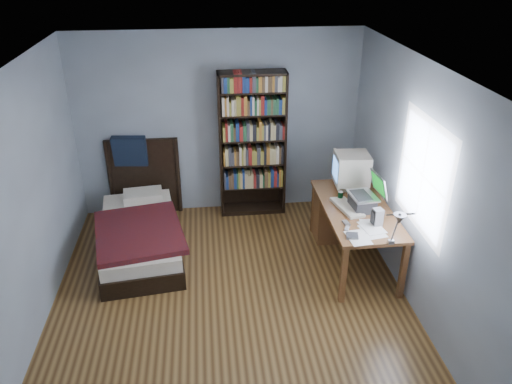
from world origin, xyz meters
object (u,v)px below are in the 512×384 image
(crt_monitor, at_px, (351,169))
(bookshelf, at_px, (252,145))
(desk_lamp, at_px, (399,221))
(speaker, at_px, (377,217))
(desk, at_px, (345,213))
(bed, at_px, (140,229))
(keyboard, at_px, (347,207))
(soda_can, at_px, (340,196))
(laptop, at_px, (364,200))

(crt_monitor, bearing_deg, bookshelf, 141.45)
(desk_lamp, xyz_separation_m, speaker, (0.08, 0.72, -0.37))
(desk, height_order, speaker, speaker)
(desk_lamp, distance_m, bed, 3.22)
(keyboard, xyz_separation_m, soda_can, (-0.03, 0.21, 0.04))
(crt_monitor, relative_size, keyboard, 0.95)
(laptop, relative_size, speaker, 2.25)
(laptop, distance_m, desk_lamp, 1.13)
(laptop, bearing_deg, bookshelf, 128.26)
(desk, bearing_deg, keyboard, -105.10)
(desk_lamp, bearing_deg, speaker, 83.23)
(crt_monitor, bearing_deg, desk_lamp, -91.16)
(laptop, xyz_separation_m, speaker, (0.04, -0.36, -0.02))
(crt_monitor, xyz_separation_m, keyboard, (-0.17, -0.51, -0.25))
(speaker, bearing_deg, desk, 87.30)
(soda_can, bearing_deg, bed, 170.82)
(desk_lamp, relative_size, soda_can, 5.30)
(desk, height_order, laptop, laptop)
(desk_lamp, bearing_deg, crt_monitor, 88.84)
(soda_can, bearing_deg, laptop, -49.84)
(desk, height_order, bookshelf, bookshelf)
(desk, relative_size, laptop, 3.55)
(speaker, xyz_separation_m, bookshelf, (-1.16, 1.78, 0.17))
(desk, bearing_deg, crt_monitor, 55.75)
(keyboard, distance_m, soda_can, 0.22)
(speaker, xyz_separation_m, soda_can, (-0.24, 0.60, -0.04))
(soda_can, bearing_deg, desk, 57.56)
(speaker, bearing_deg, laptop, 86.72)
(keyboard, bearing_deg, speaker, -74.59)
(desk_lamp, bearing_deg, bed, 146.40)
(laptop, distance_m, bookshelf, 1.82)
(keyboard, bearing_deg, laptop, -23.70)
(keyboard, relative_size, speaker, 2.52)
(bed, bearing_deg, desk_lamp, -33.60)
(crt_monitor, bearing_deg, bed, 177.97)
(crt_monitor, height_order, keyboard, crt_monitor)
(laptop, relative_size, bookshelf, 0.22)
(laptop, height_order, desk_lamp, desk_lamp)
(bookshelf, bearing_deg, desk_lamp, -66.66)
(desk, distance_m, keyboard, 0.56)
(keyboard, bearing_deg, desk, 61.07)
(desk_lamp, height_order, speaker, desk_lamp)
(desk_lamp, height_order, bookshelf, bookshelf)
(laptop, xyz_separation_m, desk_lamp, (-0.05, -1.07, 0.35))
(desk, xyz_separation_m, bed, (-2.55, 0.16, -0.15))
(desk, height_order, soda_can, soda_can)
(desk, distance_m, bookshelf, 1.54)
(desk, bearing_deg, laptop, -82.77)
(laptop, relative_size, bed, 0.21)
(crt_monitor, xyz_separation_m, bed, (-2.60, 0.09, -0.73))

